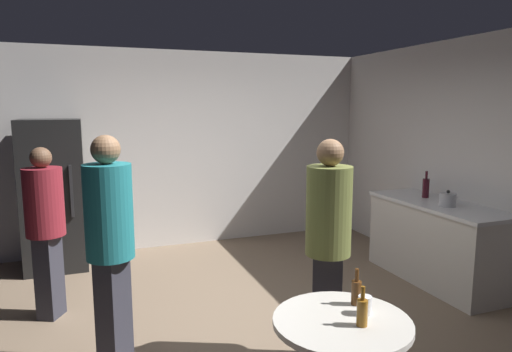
# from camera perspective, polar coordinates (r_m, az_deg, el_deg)

# --- Properties ---
(ground_plane) EXTENTS (5.20, 5.20, 0.10)m
(ground_plane) POSITION_cam_1_polar(r_m,az_deg,el_deg) (4.35, -0.64, -18.57)
(ground_plane) COLOR #7A6651
(wall_back) EXTENTS (5.32, 0.06, 2.70)m
(wall_back) POSITION_cam_1_polar(r_m,az_deg,el_deg) (6.43, -8.68, 3.31)
(wall_back) COLOR silver
(wall_back) RESTS_ON ground_plane
(wall_side_right) EXTENTS (0.06, 5.20, 2.70)m
(wall_side_right) POSITION_cam_1_polar(r_m,az_deg,el_deg) (5.40, 26.60, 1.46)
(wall_side_right) COLOR silver
(wall_side_right) RESTS_ON ground_plane
(refrigerator) EXTENTS (0.70, 0.68, 1.80)m
(refrigerator) POSITION_cam_1_polar(r_m,az_deg,el_deg) (5.94, -24.07, -2.18)
(refrigerator) COLOR black
(refrigerator) RESTS_ON ground_plane
(kitchen_counter) EXTENTS (0.64, 1.68, 0.90)m
(kitchen_counter) POSITION_cam_1_polar(r_m,az_deg,el_deg) (5.49, 21.68, -7.71)
(kitchen_counter) COLOR beige
(kitchen_counter) RESTS_ON ground_plane
(kettle) EXTENTS (0.24, 0.17, 0.18)m
(kettle) POSITION_cam_1_polar(r_m,az_deg,el_deg) (5.21, 22.96, -2.76)
(kettle) COLOR #B2B2B7
(kettle) RESTS_ON kitchen_counter
(wine_bottle_on_counter) EXTENTS (0.08, 0.08, 0.31)m
(wine_bottle_on_counter) POSITION_cam_1_polar(r_m,az_deg,el_deg) (5.61, 20.55, -1.35)
(wine_bottle_on_counter) COLOR #3F141E
(wine_bottle_on_counter) RESTS_ON kitchen_counter
(foreground_table) EXTENTS (0.80, 0.80, 0.73)m
(foreground_table) POSITION_cam_1_polar(r_m,az_deg,el_deg) (2.83, 10.69, -19.18)
(foreground_table) COLOR beige
(foreground_table) RESTS_ON ground_plane
(beer_bottle_amber) EXTENTS (0.06, 0.06, 0.23)m
(beer_bottle_amber) POSITION_cam_1_polar(r_m,az_deg,el_deg) (2.69, 13.19, -16.24)
(beer_bottle_amber) COLOR #8C5919
(beer_bottle_amber) RESTS_ON foreground_table
(beer_bottle_brown) EXTENTS (0.06, 0.06, 0.23)m
(beer_bottle_brown) POSITION_cam_1_polar(r_m,az_deg,el_deg) (2.95, 12.48, -13.99)
(beer_bottle_brown) COLOR #593314
(beer_bottle_brown) RESTS_ON foreground_table
(plastic_cup_white) EXTENTS (0.08, 0.08, 0.11)m
(plastic_cup_white) POSITION_cam_1_polar(r_m,az_deg,el_deg) (2.85, 13.52, -15.49)
(plastic_cup_white) COLOR white
(plastic_cup_white) RESTS_ON foreground_table
(person_in_olive_shirt) EXTENTS (0.46, 0.46, 1.71)m
(person_in_olive_shirt) POSITION_cam_1_polar(r_m,az_deg,el_deg) (3.46, 9.06, -7.15)
(person_in_olive_shirt) COLOR #2D2D38
(person_in_olive_shirt) RESTS_ON ground_plane
(person_in_teal_shirt) EXTENTS (0.48, 0.48, 1.75)m
(person_in_teal_shirt) POSITION_cam_1_polar(r_m,az_deg,el_deg) (3.45, -17.88, -7.13)
(person_in_teal_shirt) COLOR #2D2D38
(person_in_teal_shirt) RESTS_ON ground_plane
(person_in_maroon_shirt) EXTENTS (0.46, 0.46, 1.59)m
(person_in_maroon_shirt) POSITION_cam_1_polar(r_m,az_deg,el_deg) (4.56, -24.95, -5.03)
(person_in_maroon_shirt) COLOR #2D2D38
(person_in_maroon_shirt) RESTS_ON ground_plane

